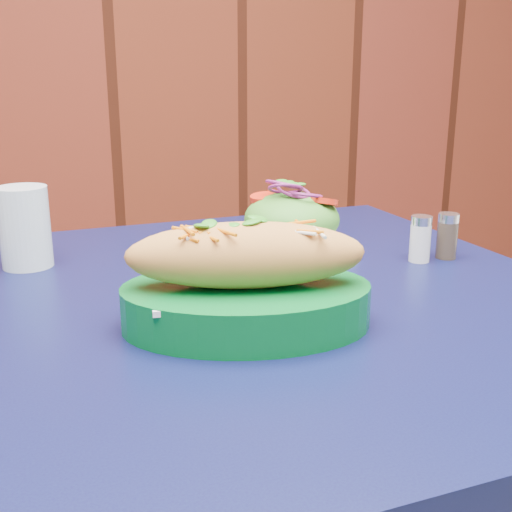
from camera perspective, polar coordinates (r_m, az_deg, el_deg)
name	(u,v)px	position (r m, az deg, el deg)	size (l,w,h in m)	color
cafe_table	(250,360)	(0.81, -0.54, -9.19)	(0.80, 0.80, 0.75)	black
banh_mi_basket	(246,283)	(0.66, -0.88, -2.40)	(0.30, 0.23, 0.12)	#045D21
salad_plate	(292,225)	(0.94, 3.18, 2.79)	(0.20, 0.20, 0.11)	white
water_glass	(25,227)	(0.92, -19.88, 2.43)	(0.07, 0.07, 0.11)	silver
salt_shaker	(420,239)	(0.92, 14.40, 1.49)	(0.03, 0.03, 0.06)	white
pepper_shaker	(447,236)	(0.95, 16.63, 1.72)	(0.03, 0.03, 0.06)	#3F3326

